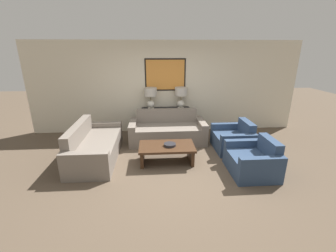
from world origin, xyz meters
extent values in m
plane|color=brown|center=(0.00, 0.00, 0.00)|extent=(20.00, 20.00, 0.00)
cube|color=beige|center=(0.00, 2.54, 1.32)|extent=(7.93, 0.10, 2.65)
cube|color=black|center=(0.00, 2.48, 1.70)|extent=(1.18, 0.01, 0.92)
cube|color=orange|center=(0.00, 2.47, 1.70)|extent=(1.10, 0.02, 0.84)
cube|color=black|center=(0.00, 2.26, 0.38)|extent=(1.42, 0.39, 0.76)
cylinder|color=silver|center=(-0.44, 2.26, 0.77)|extent=(0.18, 0.18, 0.02)
sphere|color=silver|center=(-0.44, 2.26, 0.89)|extent=(0.22, 0.22, 0.22)
cylinder|color=#8C7A51|center=(-0.44, 2.26, 1.07)|extent=(0.02, 0.02, 0.14)
cylinder|color=#B2ADA3|center=(-0.44, 2.26, 1.25)|extent=(0.36, 0.36, 0.23)
cylinder|color=silver|center=(0.44, 2.26, 0.77)|extent=(0.18, 0.18, 0.02)
sphere|color=silver|center=(0.44, 2.26, 0.89)|extent=(0.22, 0.22, 0.22)
cylinder|color=#8C7A51|center=(0.44, 2.26, 1.07)|extent=(0.02, 0.02, 0.14)
cylinder|color=#B2ADA3|center=(0.44, 2.26, 1.25)|extent=(0.36, 0.36, 0.23)
cube|color=slate|center=(0.00, 1.47, 0.23)|extent=(1.67, 0.74, 0.46)
cube|color=slate|center=(0.00, 1.93, 0.41)|extent=(1.67, 0.18, 0.82)
cube|color=slate|center=(-0.92, 1.56, 0.29)|extent=(0.18, 0.92, 0.58)
cube|color=slate|center=(0.92, 1.56, 0.29)|extent=(0.18, 0.92, 0.58)
cube|color=slate|center=(-1.60, 0.69, 0.23)|extent=(0.74, 1.67, 0.46)
cube|color=slate|center=(-2.06, 0.69, 0.41)|extent=(0.18, 1.67, 0.82)
cube|color=slate|center=(-1.69, -0.24, 0.29)|extent=(0.92, 0.18, 0.58)
cube|color=slate|center=(-1.69, 1.61, 0.29)|extent=(0.92, 0.18, 0.58)
cube|color=#3D2616|center=(-0.10, 0.38, 0.38)|extent=(1.21, 0.70, 0.05)
cube|color=#3D2616|center=(-0.64, 0.38, 0.18)|extent=(0.07, 0.56, 0.35)
cube|color=#3D2616|center=(0.44, 0.38, 0.18)|extent=(0.07, 0.56, 0.35)
cylinder|color=#232328|center=(-0.03, 0.35, 0.43)|extent=(0.26, 0.26, 0.05)
cube|color=navy|center=(1.49, 0.95, 0.19)|extent=(0.68, 0.71, 0.39)
cube|color=navy|center=(1.92, 0.95, 0.37)|extent=(0.18, 0.71, 0.73)
cube|color=navy|center=(1.58, 1.37, 0.27)|extent=(0.86, 0.14, 0.55)
cube|color=navy|center=(1.58, 0.53, 0.27)|extent=(0.86, 0.14, 0.55)
cube|color=navy|center=(1.49, -0.19, 0.19)|extent=(0.68, 0.71, 0.39)
cube|color=navy|center=(1.92, -0.19, 0.37)|extent=(0.18, 0.71, 0.73)
cube|color=navy|center=(1.58, 0.23, 0.27)|extent=(0.86, 0.14, 0.55)
cube|color=navy|center=(1.58, -0.61, 0.27)|extent=(0.86, 0.14, 0.55)
camera|label=1|loc=(-0.39, -4.12, 2.40)|focal=24.00mm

